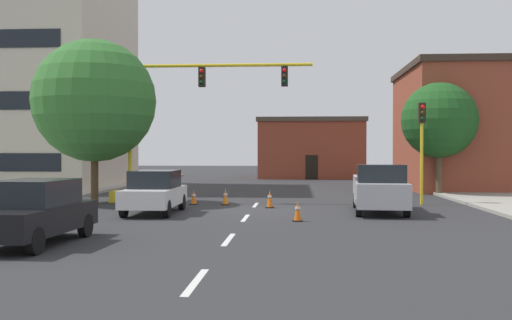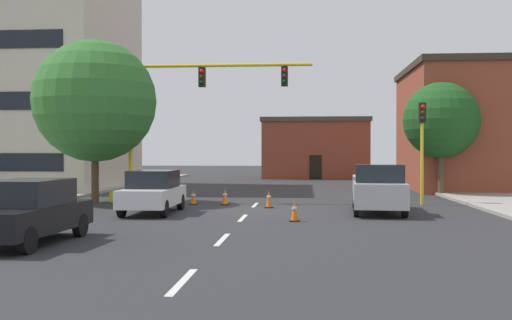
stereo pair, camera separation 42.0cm
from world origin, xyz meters
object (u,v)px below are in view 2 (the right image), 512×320
traffic_light_pole_right (422,130)px  tree_left_near (95,101)px  tree_right_mid (441,120)px  sedan_black_near_left (28,211)px  traffic_cone_roadside_c (295,211)px  traffic_cone_roadside_d (194,197)px  sedan_white_mid_left (153,191)px  pickup_truck_silver (378,189)px  traffic_cone_roadside_a (225,197)px  traffic_signal_gantry (157,156)px  traffic_cone_roadside_b (269,199)px

traffic_light_pole_right → tree_left_near: bearing=-178.7°
tree_right_mid → sedan_black_near_left: 24.69m
traffic_cone_roadside_c → traffic_cone_roadside_d: traffic_cone_roadside_c is taller
tree_right_mid → sedan_white_mid_left: tree_right_mid is taller
traffic_cone_roadside_d → pickup_truck_silver: bearing=-20.7°
tree_right_mid → traffic_cone_roadside_c: tree_right_mid is taller
sedan_white_mid_left → tree_right_mid: bearing=38.5°
pickup_truck_silver → sedan_white_mid_left: 9.18m
tree_right_mid → sedan_black_near_left: tree_right_mid is taller
tree_left_near → traffic_cone_roadside_a: (6.45, -0.53, -4.58)m
tree_left_near → tree_right_mid: tree_left_near is taller
traffic_signal_gantry → tree_left_near: (-2.82, -0.91, 2.66)m
tree_left_near → sedan_white_mid_left: 7.33m
traffic_signal_gantry → traffic_cone_roadside_a: size_ratio=12.88×
traffic_cone_roadside_a → traffic_signal_gantry: bearing=158.3°
traffic_signal_gantry → traffic_cone_roadside_b: (5.77, -2.74, -1.91)m
traffic_signal_gantry → traffic_cone_roadside_a: traffic_signal_gantry is taller
traffic_light_pole_right → traffic_cone_roadside_a: traffic_light_pole_right is taller
traffic_signal_gantry → traffic_cone_roadside_b: traffic_signal_gantry is taller
traffic_signal_gantry → sedan_black_near_left: 13.69m
traffic_signal_gantry → traffic_cone_roadside_b: 6.67m
traffic_cone_roadside_c → sedan_black_near_left: bearing=-140.6°
traffic_signal_gantry → traffic_cone_roadside_d: (2.11, -1.30, -1.96)m
traffic_cone_roadside_a → traffic_cone_roadside_d: (-1.53, 0.14, -0.04)m
sedan_black_near_left → traffic_cone_roadside_c: sedan_black_near_left is taller
sedan_white_mid_left → pickup_truck_silver: bearing=6.5°
tree_left_near → traffic_cone_roadside_b: tree_left_near is taller
traffic_cone_roadside_b → traffic_cone_roadside_d: bearing=158.6°
tree_left_near → sedan_white_mid_left: tree_left_near is taller
traffic_cone_roadside_a → traffic_cone_roadside_c: traffic_cone_roadside_a is taller
traffic_cone_roadside_c → sedan_white_mid_left: bearing=158.0°
traffic_light_pole_right → traffic_cone_roadside_a: bearing=-174.6°
traffic_signal_gantry → traffic_cone_roadside_c: 10.66m
traffic_signal_gantry → tree_right_mid: size_ratio=1.54×
tree_left_near → tree_right_mid: 19.06m
traffic_light_pole_right → tree_left_near: size_ratio=0.61×
sedan_white_mid_left → traffic_cone_roadside_b: 5.31m
traffic_cone_roadside_b → traffic_cone_roadside_d: (-3.66, 1.44, -0.05)m
pickup_truck_silver → sedan_black_near_left: size_ratio=1.21×
tree_right_mid → pickup_truck_silver: bearing=-115.4°
traffic_signal_gantry → traffic_cone_roadside_a: (3.63, -1.44, -1.92)m
tree_left_near → traffic_cone_roadside_b: 9.90m
sedan_white_mid_left → traffic_cone_roadside_b: size_ratio=5.72×
traffic_light_pole_right → tree_right_mid: tree_right_mid is taller
tree_left_near → sedan_black_near_left: size_ratio=1.73×
sedan_white_mid_left → traffic_cone_roadside_c: 6.24m
tree_right_mid → traffic_cone_roadside_b: tree_right_mid is taller
sedan_white_mid_left → traffic_cone_roadside_b: (4.53, 2.73, -0.50)m
tree_right_mid → pickup_truck_silver: 11.52m
tree_right_mid → traffic_light_pole_right: bearing=-110.1°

